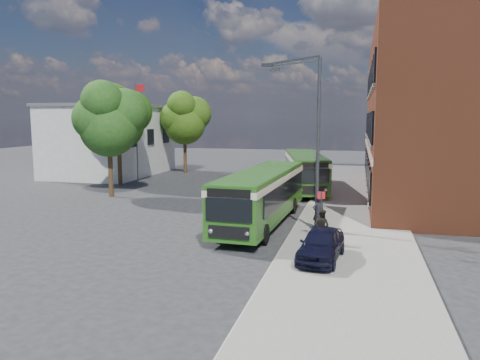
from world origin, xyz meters
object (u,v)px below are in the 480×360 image
(bus_front, at_px, (263,192))
(parked_car, at_px, (321,244))
(street_lamp, at_px, (311,141))
(bus_rear, at_px, (305,168))

(bus_front, relative_size, parked_car, 3.18)
(street_lamp, height_order, bus_front, street_lamp)
(street_lamp, relative_size, parked_car, 2.29)
(bus_rear, bearing_deg, parked_car, -81.64)
(street_lamp, relative_size, bus_rear, 0.73)
(parked_car, bearing_deg, street_lamp, 106.86)
(bus_front, height_order, bus_rear, same)
(bus_rear, bearing_deg, street_lamp, -82.66)
(bus_rear, bearing_deg, bus_front, -94.23)
(bus_front, distance_m, bus_rear, 12.95)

